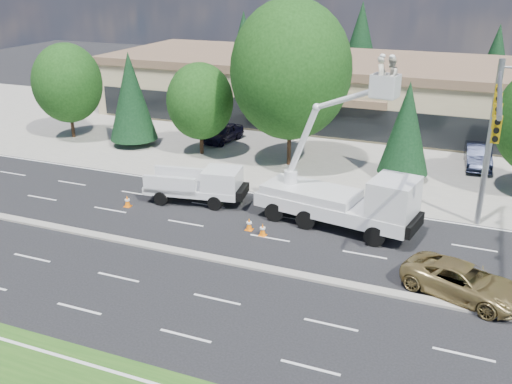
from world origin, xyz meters
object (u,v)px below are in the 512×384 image
at_px(signal_mast, 494,127).
at_px(minivan, 463,281).
at_px(bucket_truck, 348,194).
at_px(utility_pickup, 200,188).

bearing_deg(signal_mast, minivan, -93.41).
bearing_deg(bucket_truck, utility_pickup, -172.72).
bearing_deg(utility_pickup, bucket_truck, -11.75).
bearing_deg(signal_mast, bucket_truck, -169.95).
height_order(signal_mast, minivan, signal_mast).
height_order(signal_mast, utility_pickup, signal_mast).
relative_size(signal_mast, bucket_truck, 1.08).
distance_m(signal_mast, minivan, 8.06).
relative_size(bucket_truck, minivan, 1.82).
xyz_separation_m(bucket_truck, minivan, (6.25, -4.86, -1.31)).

